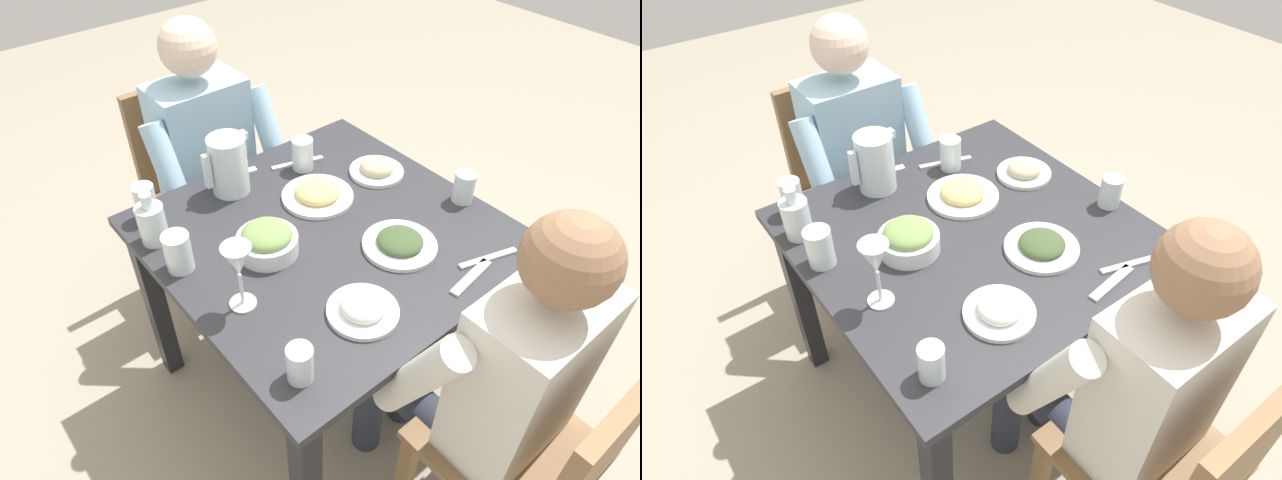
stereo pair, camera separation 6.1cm
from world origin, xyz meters
TOP-DOWN VIEW (x-y plane):
  - ground_plane at (0.00, 0.00)m, footprint 8.00×8.00m
  - dining_table at (0.00, 0.00)m, footprint 0.95×0.95m
  - chair_near at (0.03, -0.77)m, footprint 0.40×0.40m
  - chair_far at (-0.03, 0.77)m, footprint 0.40×0.40m
  - diner_near at (0.03, -0.57)m, footprint 0.48×0.53m
  - diner_far at (-0.03, 0.57)m, footprint 0.48×0.53m
  - water_pitcher at (0.11, -0.35)m, footprint 0.16×0.12m
  - salad_bowl at (0.18, -0.04)m, footprint 0.17×0.17m
  - plate_yoghurt at (0.13, 0.30)m, footprint 0.18×0.18m
  - plate_dolmas at (-0.12, 0.18)m, footprint 0.21×0.21m
  - plate_fries at (-0.08, -0.14)m, footprint 0.23×0.23m
  - plate_beans at (-0.32, -0.12)m, footprint 0.18×0.18m
  - water_glass_near_left at (0.37, 0.35)m, footprint 0.06×0.06m
  - water_glass_by_pitcher at (-0.43, 0.15)m, footprint 0.07×0.07m
  - water_glass_far_right at (-0.15, -0.31)m, footprint 0.07×0.07m
  - water_glass_far_left at (0.37, -0.39)m, footprint 0.06×0.06m
  - water_glass_center at (0.41, -0.14)m, footprint 0.07×0.07m
  - wine_glass at (0.35, 0.08)m, footprint 0.08×0.08m
  - oil_carafe at (0.41, -0.28)m, footprint 0.08×0.08m
  - fork_near at (-0.17, 0.39)m, footprint 0.17×0.05m
  - knife_near at (-0.15, -0.34)m, footprint 0.18×0.07m
  - fork_far at (0.06, -0.41)m, footprint 0.17×0.06m
  - knife_far at (-0.27, 0.38)m, footprint 0.18×0.07m

SIDE VIEW (x-z plane):
  - ground_plane at x=0.00m, z-range 0.00..0.00m
  - chair_near at x=0.03m, z-range 0.06..0.95m
  - chair_far at x=-0.03m, z-range 0.06..0.95m
  - dining_table at x=0.00m, z-range 0.25..0.99m
  - diner_near at x=0.03m, z-range 0.06..1.24m
  - diner_far at x=-0.03m, z-range 0.06..1.24m
  - fork_near at x=-0.17m, z-range 0.74..0.74m
  - knife_near at x=-0.15m, z-range 0.74..0.74m
  - fork_far at x=0.06m, z-range 0.74..0.74m
  - knife_far at x=-0.27m, z-range 0.74..0.74m
  - plate_dolmas at x=-0.12m, z-range 0.73..0.77m
  - plate_beans at x=-0.32m, z-range 0.73..0.78m
  - plate_fries at x=-0.08m, z-range 0.73..0.78m
  - plate_yoghurt at x=0.13m, z-range 0.73..0.78m
  - salad_bowl at x=0.18m, z-range 0.73..0.82m
  - water_glass_near_left at x=0.37m, z-range 0.74..0.83m
  - water_glass_by_pitcher at x=-0.43m, z-range 0.74..0.84m
  - water_glass_far_right at x=-0.15m, z-range 0.74..0.85m
  - oil_carafe at x=0.41m, z-range 0.71..0.88m
  - water_glass_far_left at x=0.37m, z-range 0.74..0.85m
  - water_glass_center at x=0.41m, z-range 0.74..0.85m
  - water_pitcher at x=0.11m, z-range 0.74..0.93m
  - wine_glass at x=0.35m, z-range 0.78..0.98m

